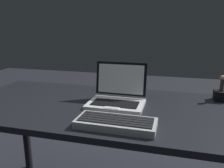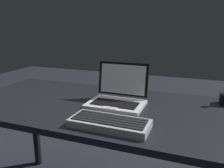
% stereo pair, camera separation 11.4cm
% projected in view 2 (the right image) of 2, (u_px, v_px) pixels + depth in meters
% --- Properties ---
extents(desk, '(1.80, 0.71, 0.70)m').
position_uv_depth(desk, '(127.00, 122.00, 1.16)').
color(desk, black).
rests_on(desk, ground).
extents(laptop_front, '(0.29, 0.23, 0.21)m').
position_uv_depth(laptop_front, '(118.00, 96.00, 1.19)').
color(laptop_front, silver).
rests_on(laptop_front, desk).
extents(external_keyboard, '(0.33, 0.14, 0.04)m').
position_uv_depth(external_keyboard, '(109.00, 123.00, 0.93)').
color(external_keyboard, '#B3BBBA').
rests_on(external_keyboard, desk).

